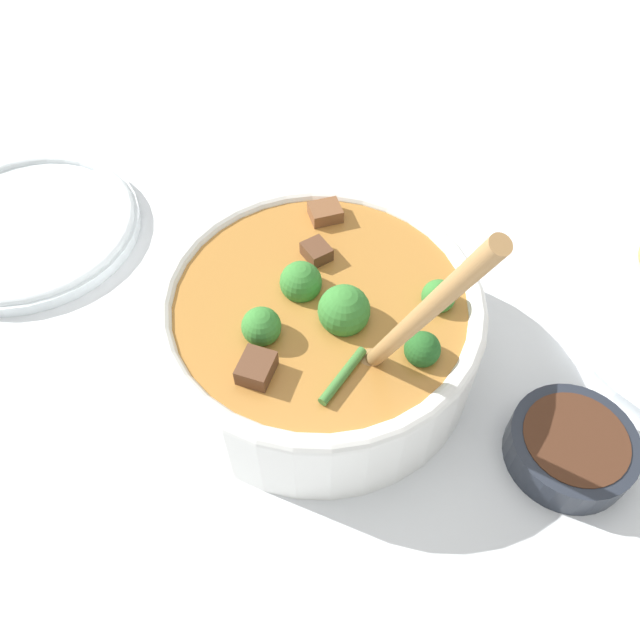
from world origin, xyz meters
TOP-DOWN VIEW (x-y plane):
  - ground_plane at (0.00, 0.00)m, footprint 4.00×4.00m
  - stew_bowl at (-0.00, 0.00)m, footprint 0.26×0.26m
  - condiment_bowl at (-0.19, 0.11)m, footprint 0.10×0.10m
  - empty_plate at (0.29, -0.17)m, footprint 0.22×0.22m

SIDE VIEW (x-z plane):
  - ground_plane at x=0.00m, z-range 0.00..0.00m
  - empty_plate at x=0.29m, z-range 0.00..0.02m
  - condiment_bowl at x=-0.19m, z-range 0.00..0.03m
  - stew_bowl at x=0.00m, z-range -0.08..0.18m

